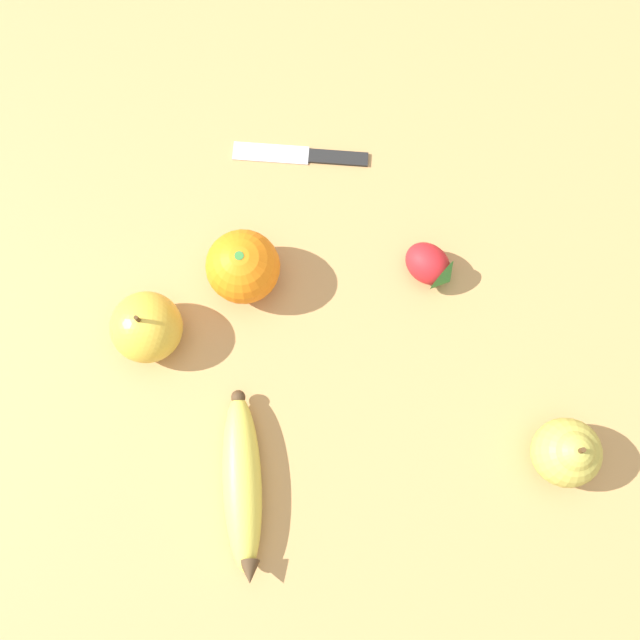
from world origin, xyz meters
TOP-DOWN VIEW (x-y plane):
  - ground_plane at (0.00, 0.00)m, footprint 3.00×3.00m
  - banana at (0.19, -0.05)m, footprint 0.18×0.12m
  - orange at (-0.01, -0.15)m, footprint 0.08×0.08m
  - pear at (0.02, 0.24)m, footprint 0.07×0.07m
  - strawberry at (-0.10, 0.03)m, footprint 0.05×0.07m
  - apple at (0.09, -0.21)m, footprint 0.08×0.08m
  - paring_knife at (-0.17, -0.15)m, footprint 0.07×0.15m

SIDE VIEW (x-z plane):
  - ground_plane at x=0.00m, z-range 0.00..0.00m
  - paring_knife at x=-0.17m, z-range 0.00..0.01m
  - banana at x=0.19m, z-range 0.00..0.04m
  - strawberry at x=-0.10m, z-range 0.00..0.04m
  - apple at x=0.09m, z-range -0.01..0.07m
  - pear at x=0.02m, z-range -0.01..0.08m
  - orange at x=-0.01m, z-range 0.00..0.08m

